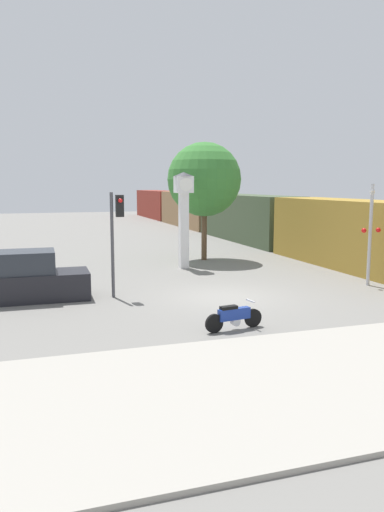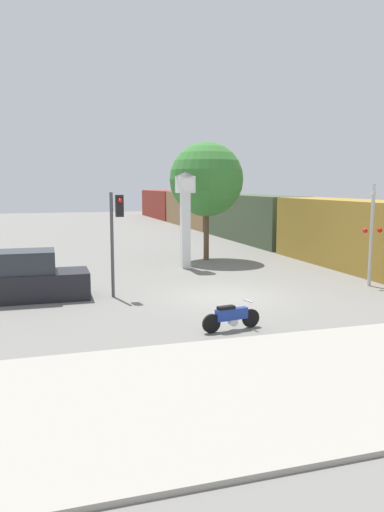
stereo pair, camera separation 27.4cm
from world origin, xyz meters
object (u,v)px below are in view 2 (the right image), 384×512
object	(u,v)px
traffic_light	(116,225)
freight_train	(219,213)
motorcycle	(231,317)
clock_tower	(185,206)
parked_car	(28,279)
railroad_crossing_signal	(372,231)
street_tree	(206,180)

from	to	relation	value
traffic_light	freight_train	bearing A→B (deg)	61.38
motorcycle	freight_train	size ratio (longest dim) A/B	0.03
clock_tower	parked_car	size ratio (longest dim) A/B	1.13
railroad_crossing_signal	street_tree	xyz separation A→B (m)	(-4.14, 8.83, 2.15)
clock_tower	railroad_crossing_signal	size ratio (longest dim) A/B	1.14
railroad_crossing_signal	street_tree	bearing A→B (deg)	115.14
railroad_crossing_signal	parked_car	size ratio (longest dim) A/B	0.99
freight_train	parked_car	size ratio (longest dim) A/B	12.70
clock_tower	railroad_crossing_signal	xyz separation A→B (m)	(6.04, -6.52, -0.85)
motorcycle	street_tree	world-z (taller)	street_tree
street_tree	freight_train	bearing A→B (deg)	67.30
clock_tower	freight_train	world-z (taller)	clock_tower
traffic_light	street_tree	size ratio (longest dim) A/B	0.60
motorcycle	parked_car	distance (m)	8.10
motorcycle	parked_car	world-z (taller)	parked_car
motorcycle	parked_car	bearing A→B (deg)	125.31
motorcycle	freight_train	xyz separation A→B (m)	(9.97, 28.10, 1.31)
freight_train	clock_tower	bearing A→B (deg)	-115.25
street_tree	parked_car	size ratio (longest dim) A/B	1.53
street_tree	parked_car	xyz separation A→B (m)	(-9.31, -7.27, -3.68)
street_tree	motorcycle	bearing A→B (deg)	-105.71
freight_train	motorcycle	bearing A→B (deg)	-109.52
clock_tower	freight_train	xyz separation A→B (m)	(8.18, 17.34, -1.43)
clock_tower	parked_car	bearing A→B (deg)	-146.28
freight_train	street_tree	bearing A→B (deg)	-112.70
clock_tower	freight_train	bearing A→B (deg)	64.75
motorcycle	railroad_crossing_signal	bearing A→B (deg)	19.72
traffic_light	clock_tower	bearing A→B (deg)	52.04
street_tree	railroad_crossing_signal	bearing A→B (deg)	-64.86
motorcycle	railroad_crossing_signal	world-z (taller)	railroad_crossing_signal
traffic_light	motorcycle	bearing A→B (deg)	-64.93
clock_tower	railroad_crossing_signal	bearing A→B (deg)	-47.19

